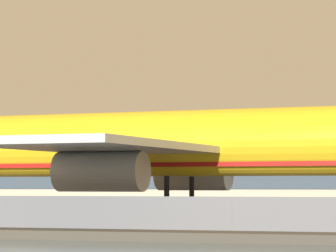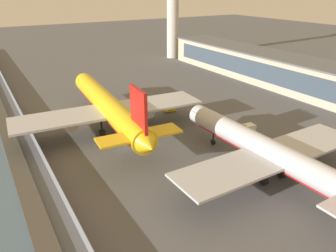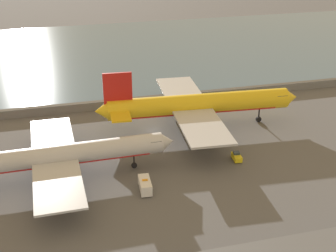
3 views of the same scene
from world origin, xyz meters
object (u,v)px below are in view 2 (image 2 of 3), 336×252
(passenger_jet_silver, at_px, (267,151))
(ops_van, at_px, (244,130))
(baggage_tug, at_px, (170,109))
(cargo_jet_yellow, at_px, (108,107))

(passenger_jet_silver, xyz_separation_m, ops_van, (-14.83, 8.81, -3.70))
(passenger_jet_silver, height_order, ops_van, passenger_jet_silver)
(passenger_jet_silver, distance_m, baggage_tug, 36.69)
(passenger_jet_silver, bearing_deg, cargo_jet_yellow, -153.90)
(ops_van, bearing_deg, passenger_jet_silver, -30.73)
(baggage_tug, distance_m, ops_van, 22.56)
(cargo_jet_yellow, xyz_separation_m, passenger_jet_silver, (33.19, 16.26, -0.87))
(cargo_jet_yellow, height_order, ops_van, cargo_jet_yellow)
(cargo_jet_yellow, bearing_deg, passenger_jet_silver, 26.10)
(cargo_jet_yellow, relative_size, passenger_jet_silver, 1.14)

